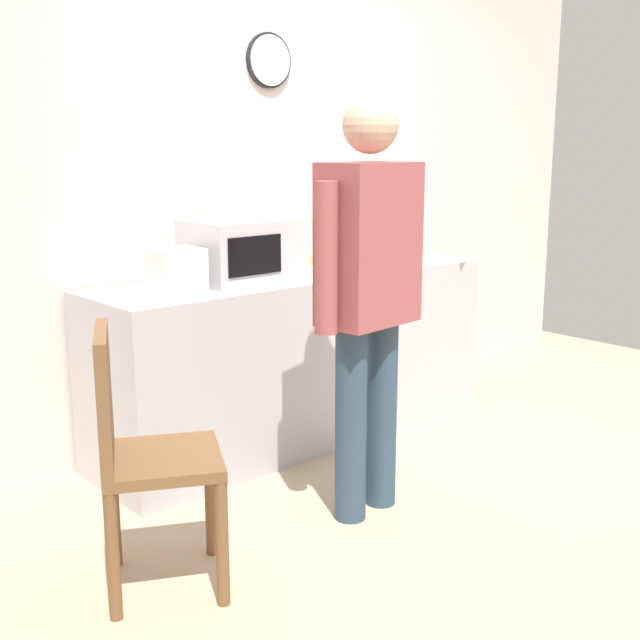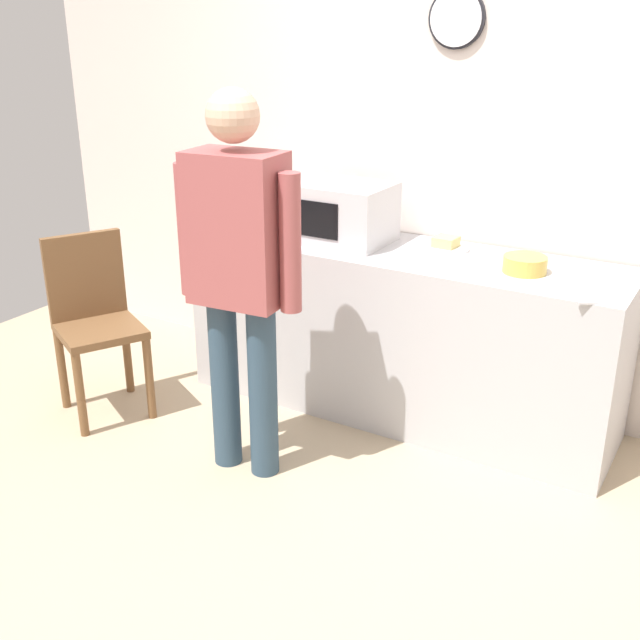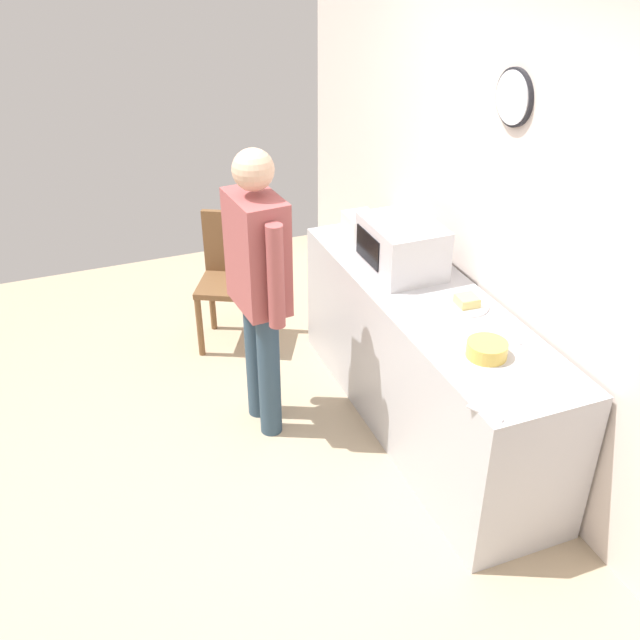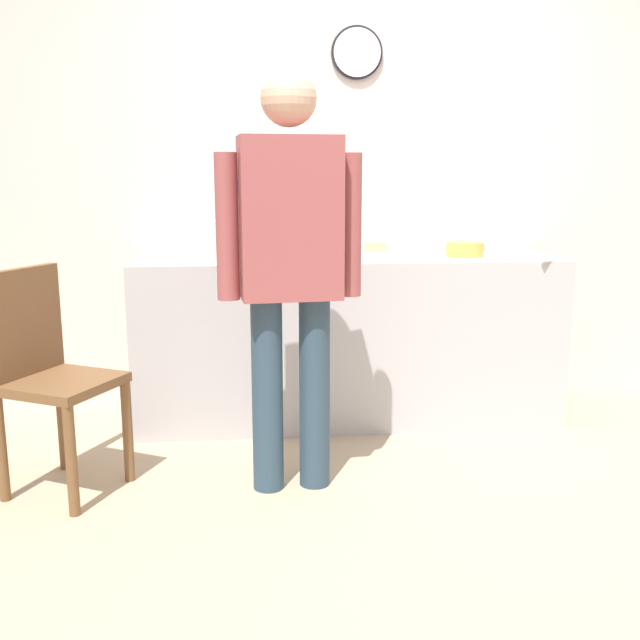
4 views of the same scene
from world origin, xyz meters
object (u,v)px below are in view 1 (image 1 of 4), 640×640
(microwave, at_px, (241,250))
(fork_utensil, at_px, (347,259))
(wooden_chair, at_px, (139,447))
(person_standing, at_px, (368,280))
(toaster, at_px, (176,271))
(spoon_utensil, at_px, (464,260))
(sandwich_plate, at_px, (307,263))
(salad_bowl, at_px, (386,256))

(microwave, relative_size, fork_utensil, 2.94)
(wooden_chair, bearing_deg, person_standing, -4.96)
(microwave, relative_size, wooden_chair, 0.53)
(toaster, height_order, wooden_chair, toaster)
(toaster, distance_m, person_standing, 0.89)
(fork_utensil, relative_size, spoon_utensil, 1.00)
(microwave, relative_size, spoon_utensil, 2.94)
(microwave, bearing_deg, wooden_chair, -142.30)
(sandwich_plate, bearing_deg, spoon_utensil, -26.27)
(fork_utensil, xyz_separation_m, spoon_utensil, (0.49, -0.46, 0.00))
(person_standing, bearing_deg, spoon_utensil, 23.28)
(microwave, distance_m, sandwich_plate, 0.56)
(microwave, height_order, salad_bowl, microwave)
(person_standing, bearing_deg, fork_utensil, 50.07)
(microwave, bearing_deg, fork_utensil, 11.41)
(toaster, bearing_deg, sandwich_plate, 12.40)
(microwave, bearing_deg, spoon_utensil, -11.71)
(salad_bowl, distance_m, wooden_chair, 2.17)
(fork_utensil, relative_size, wooden_chair, 0.18)
(fork_utensil, height_order, spoon_utensil, same)
(microwave, height_order, fork_utensil, microwave)
(salad_bowl, bearing_deg, spoon_utensil, -33.09)
(fork_utensil, bearing_deg, person_standing, -129.93)
(fork_utensil, height_order, person_standing, person_standing)
(person_standing, bearing_deg, salad_bowl, 40.51)
(toaster, height_order, person_standing, person_standing)
(toaster, bearing_deg, microwave, 10.80)
(microwave, height_order, sandwich_plate, microwave)
(microwave, height_order, wooden_chair, microwave)
(salad_bowl, height_order, fork_utensil, salad_bowl)
(sandwich_plate, distance_m, person_standing, 1.14)
(toaster, distance_m, fork_utensil, 1.31)
(sandwich_plate, relative_size, toaster, 1.08)
(salad_bowl, relative_size, person_standing, 0.12)
(microwave, relative_size, toaster, 2.27)
(microwave, xyz_separation_m, person_standing, (-0.01, -0.87, -0.03))
(salad_bowl, bearing_deg, wooden_chair, -159.31)
(sandwich_plate, bearing_deg, toaster, -167.60)
(person_standing, distance_m, wooden_chair, 1.12)
(microwave, distance_m, salad_bowl, 0.99)
(fork_utensil, bearing_deg, spoon_utensil, -42.98)
(salad_bowl, height_order, spoon_utensil, salad_bowl)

